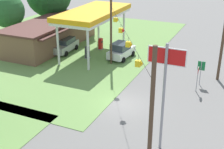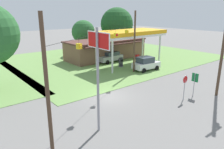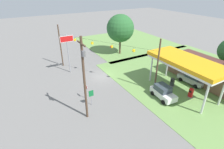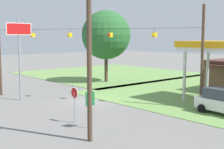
% 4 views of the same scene
% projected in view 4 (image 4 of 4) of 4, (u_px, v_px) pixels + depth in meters
% --- Properties ---
extents(ground_plane, '(160.00, 160.00, 0.00)m').
position_uv_depth(ground_plane, '(90.00, 101.00, 28.82)').
color(ground_plane, slate).
extents(grass_verge_opposite_corner, '(24.00, 24.00, 0.04)m').
position_uv_depth(grass_verge_opposite_corner, '(109.00, 73.00, 51.23)').
color(grass_verge_opposite_corner, '#6B934C').
rests_on(grass_verge_opposite_corner, ground).
extents(car_at_pumps_front, '(4.28, 2.39, 2.01)m').
position_uv_depth(car_at_pumps_front, '(223.00, 101.00, 23.80)').
color(car_at_pumps_front, white).
rests_on(car_at_pumps_front, ground).
extents(stop_sign_roadside, '(0.80, 0.08, 2.50)m').
position_uv_depth(stop_sign_roadside, '(74.00, 97.00, 21.26)').
color(stop_sign_roadside, '#99999E').
rests_on(stop_sign_roadside, ground).
extents(stop_sign_overhead, '(0.22, 2.41, 7.48)m').
position_uv_depth(stop_sign_overhead, '(19.00, 43.00, 28.60)').
color(stop_sign_overhead, gray).
rests_on(stop_sign_overhead, ground).
extents(route_sign, '(0.10, 0.70, 2.40)m').
position_uv_depth(route_sign, '(90.00, 102.00, 19.95)').
color(route_sign, gray).
rests_on(route_sign, ground).
extents(utility_pole_main, '(2.20, 0.44, 10.53)m').
position_uv_depth(utility_pole_main, '(90.00, 37.00, 16.99)').
color(utility_pole_main, '#4C3828').
rests_on(utility_pole_main, ground).
extents(signal_span_gantry, '(17.17, 10.24, 8.50)m').
position_uv_depth(signal_span_gantry, '(90.00, 51.00, 28.26)').
color(signal_span_gantry, '#4C3828').
rests_on(signal_span_gantry, ground).
extents(tree_west_verge, '(6.36, 6.36, 9.36)m').
position_uv_depth(tree_west_verge, '(106.00, 35.00, 40.55)').
color(tree_west_verge, '#4C3828').
rests_on(tree_west_verge, ground).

